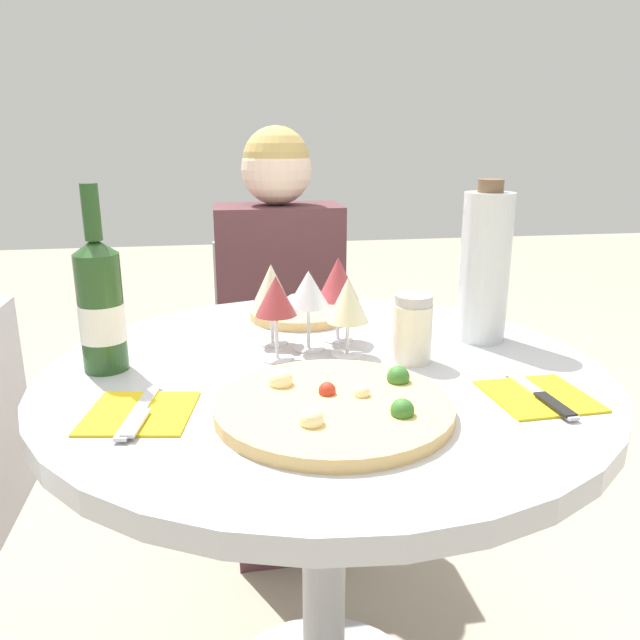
# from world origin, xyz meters

# --- Properties ---
(dining_table) EXTENTS (0.98, 0.98, 0.77)m
(dining_table) POSITION_xyz_m (0.00, 0.00, 0.62)
(dining_table) COLOR #B2B2B7
(dining_table) RESTS_ON ground_plane
(chair_behind_diner) EXTENTS (0.38, 0.38, 0.84)m
(chair_behind_diner) POSITION_xyz_m (-0.00, 0.85, 0.42)
(chair_behind_diner) COLOR silver
(chair_behind_diner) RESTS_ON ground_plane
(seated_diner) EXTENTS (0.36, 0.44, 1.19)m
(seated_diner) POSITION_xyz_m (-0.00, 0.71, 0.54)
(seated_diner) COLOR #512D33
(seated_diner) RESTS_ON ground_plane
(pizza_large) EXTENTS (0.35, 0.35, 0.05)m
(pizza_large) POSITION_xyz_m (-0.02, -0.19, 0.78)
(pizza_large) COLOR #DBB26B
(pizza_large) RESTS_ON dining_table
(pizza_small_far) EXTENTS (0.22, 0.22, 0.05)m
(pizza_small_far) POSITION_xyz_m (-0.01, 0.32, 0.78)
(pizza_small_far) COLOR #DBB26B
(pizza_small_far) RESTS_ON dining_table
(wine_bottle) EXTENTS (0.08, 0.08, 0.32)m
(wine_bottle) POSITION_xyz_m (-0.38, 0.05, 0.88)
(wine_bottle) COLOR #23471E
(wine_bottle) RESTS_ON dining_table
(tall_carafe) EXTENTS (0.10, 0.10, 0.31)m
(tall_carafe) POSITION_xyz_m (0.33, 0.10, 0.92)
(tall_carafe) COLOR silver
(tall_carafe) RESTS_ON dining_table
(sugar_shaker) EXTENTS (0.07, 0.07, 0.12)m
(sugar_shaker) POSITION_xyz_m (0.16, 0.00, 0.83)
(sugar_shaker) COLOR silver
(sugar_shaker) RESTS_ON dining_table
(wine_glass_back_left) EXTENTS (0.08, 0.08, 0.16)m
(wine_glass_back_left) POSITION_xyz_m (-0.08, 0.14, 0.88)
(wine_glass_back_left) COLOR silver
(wine_glass_back_left) RESTS_ON dining_table
(wine_glass_front_right) EXTENTS (0.08, 0.08, 0.15)m
(wine_glass_front_right) POSITION_xyz_m (0.05, 0.05, 0.87)
(wine_glass_front_right) COLOR silver
(wine_glass_front_right) RESTS_ON dining_table
(wine_glass_front_left) EXTENTS (0.07, 0.07, 0.15)m
(wine_glass_front_left) POSITION_xyz_m (-0.08, 0.05, 0.88)
(wine_glass_front_left) COLOR silver
(wine_glass_front_left) RESTS_ON dining_table
(wine_glass_center) EXTENTS (0.08, 0.08, 0.15)m
(wine_glass_center) POSITION_xyz_m (-0.01, 0.10, 0.88)
(wine_glass_center) COLOR silver
(wine_glass_center) RESTS_ON dining_table
(wine_glass_back_right) EXTENTS (0.08, 0.08, 0.17)m
(wine_glass_back_right) POSITION_xyz_m (0.05, 0.14, 0.89)
(wine_glass_back_right) COLOR silver
(wine_glass_back_right) RESTS_ON dining_table
(place_setting_left) EXTENTS (0.17, 0.19, 0.01)m
(place_setting_left) POSITION_xyz_m (-0.30, -0.15, 0.77)
(place_setting_left) COLOR gold
(place_setting_left) RESTS_ON dining_table
(place_setting_right) EXTENTS (0.16, 0.19, 0.01)m
(place_setting_right) POSITION_xyz_m (0.30, -0.19, 0.77)
(place_setting_right) COLOR gold
(place_setting_right) RESTS_ON dining_table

